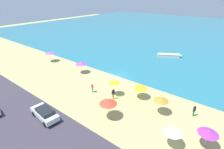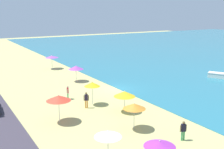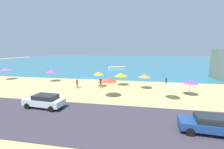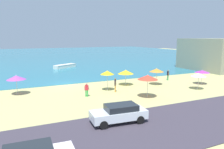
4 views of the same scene
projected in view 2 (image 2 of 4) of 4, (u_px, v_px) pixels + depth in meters
ground_plane at (118, 89)px, 37.51m from camera, size 160.00×160.00×0.00m
beach_umbrella_0 at (125, 94)px, 28.69m from camera, size 2.21×2.21×2.28m
beach_umbrella_1 at (108, 134)px, 19.36m from camera, size 1.94×1.94×2.22m
beach_umbrella_2 at (92, 84)px, 30.75m from camera, size 1.75×1.75×2.66m
beach_umbrella_3 at (52, 57)px, 49.87m from camera, size 2.33×2.33×2.46m
beach_umbrella_4 at (76, 68)px, 41.00m from camera, size 2.22×2.22×2.42m
beach_umbrella_5 at (59, 98)px, 25.93m from camera, size 2.30×2.30×2.68m
beach_umbrella_6 at (160, 144)px, 17.98m from camera, size 2.09×2.09×2.16m
beach_umbrella_7 at (134, 106)px, 24.38m from camera, size 2.00×2.00×2.46m
bather_0 at (86, 99)px, 30.00m from camera, size 0.35×0.52×1.76m
bather_1 at (68, 92)px, 33.03m from camera, size 0.54×0.34×1.61m
bather_2 at (183, 130)px, 22.52m from camera, size 0.32×0.55×1.65m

